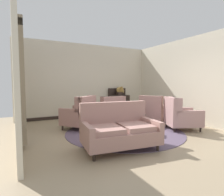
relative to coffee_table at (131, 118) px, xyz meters
name	(u,v)px	position (x,y,z in m)	size (l,w,h in m)	color
ground	(130,134)	(-0.13, -0.15, -0.42)	(8.96, 8.96, 0.00)	#9E896B
wall_back	(88,81)	(-0.13, 3.05, 1.06)	(5.60, 0.08, 2.97)	beige
wall_left	(15,79)	(-2.84, 0.81, 1.06)	(0.08, 4.48, 2.97)	beige
wall_right	(177,81)	(2.59, 0.81, 1.06)	(0.08, 4.48, 2.97)	beige
baseboard_back	(89,115)	(-0.13, 3.00, -0.36)	(5.44, 0.03, 0.12)	black
area_rug	(124,132)	(-0.13, 0.15, -0.42)	(3.31, 3.31, 0.01)	#5B4C60
window_with_curtains	(19,79)	(-2.75, 0.84, 1.08)	(0.12, 1.98, 2.62)	silver
coffee_table	(131,118)	(0.00, 0.00, 0.00)	(0.81, 0.81, 0.53)	black
porcelain_vase	(132,110)	(0.00, -0.03, 0.23)	(0.17, 0.17, 0.29)	beige
settee	(119,130)	(-0.94, -0.95, -0.03)	(1.64, 1.06, 0.97)	tan
armchair_near_sideboard	(80,115)	(-1.12, 1.09, 0.01)	(1.15, 1.15, 1.01)	tan
armchair_foreground_right	(110,112)	(-0.02, 1.25, 0.00)	(0.82, 0.83, 0.96)	tan
armchair_back_corner	(180,116)	(1.47, -0.41, -0.01)	(1.15, 1.06, 0.98)	tan
armchair_far_left	(153,112)	(1.26, 0.60, 0.00)	(1.13, 1.10, 0.98)	tan
side_table	(136,113)	(0.65, 0.69, -0.01)	(0.50, 0.50, 0.68)	black
sideboard	(119,103)	(1.18, 2.76, 0.08)	(0.87, 0.40, 1.16)	black
gramophone	(121,89)	(1.23, 2.66, 0.70)	(0.43, 0.52, 0.54)	black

